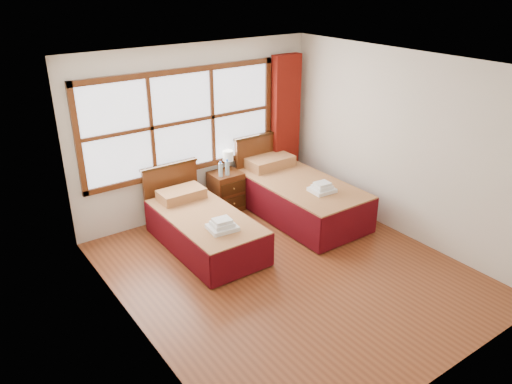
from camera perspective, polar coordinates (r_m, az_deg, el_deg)
floor at (r=6.50m, az=3.67°, el=-9.02°), size 4.50×4.50×0.00m
ceiling at (r=5.53m, az=4.40°, el=14.19°), size 4.50×4.50×0.00m
wall_back at (r=7.65m, az=-6.76°, el=6.89°), size 4.00×0.00×4.00m
wall_left at (r=4.98m, az=-14.21°, el=-3.53°), size 0.00×4.50×4.50m
wall_right at (r=7.25m, az=16.40°, el=5.08°), size 0.00×4.50×4.50m
window at (r=7.45m, az=-8.38°, el=7.93°), size 3.16×0.06×1.56m
curtain at (r=8.43m, az=3.37°, el=7.72°), size 0.50×0.16×2.30m
bed_left at (r=6.94m, az=-6.07°, el=-4.04°), size 0.96×1.98×0.93m
bed_right at (r=7.78m, az=4.71°, el=-0.36°), size 1.12×2.16×1.09m
nightstand at (r=7.95m, az=-3.44°, el=0.09°), size 0.47×0.47×0.63m
towels_left at (r=6.39m, az=-3.87°, el=-3.82°), size 0.39×0.35×0.15m
towels_right at (r=7.31m, az=7.57°, el=0.46°), size 0.36×0.32×0.14m
lamp at (r=7.86m, az=-3.23°, el=4.09°), size 0.16×0.16×0.32m
bottle_near at (r=7.65m, az=-4.07°, el=2.56°), size 0.06×0.06×0.24m
bottle_far at (r=7.70m, az=-3.30°, el=2.76°), size 0.07×0.07×0.26m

